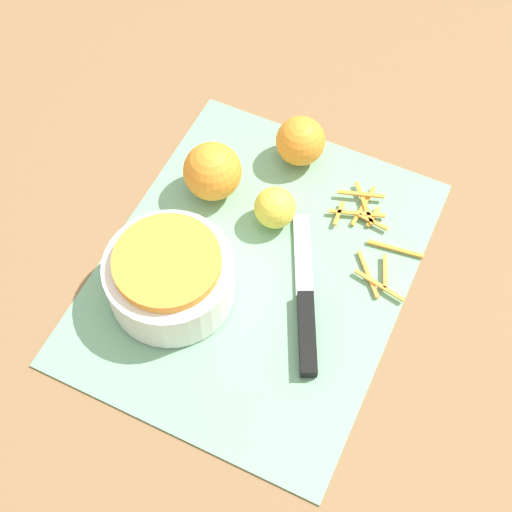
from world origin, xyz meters
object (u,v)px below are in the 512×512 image
(lemon, at_px, (275,208))
(orange_left, at_px, (301,141))
(bowl_speckled, at_px, (170,276))
(orange_right, at_px, (212,171))
(knife, at_px, (306,317))

(lemon, bearing_deg, orange_left, 6.45)
(bowl_speckled, xyz_separation_m, orange_right, (0.16, 0.02, 0.00))
(knife, distance_m, orange_left, 0.25)
(orange_right, xyz_separation_m, lemon, (-0.01, -0.09, -0.01))
(orange_left, relative_size, lemon, 1.24)
(bowl_speckled, bearing_deg, orange_right, 8.79)
(orange_left, bearing_deg, lemon, -173.55)
(bowl_speckled, height_order, lemon, bowl_speckled)
(orange_right, bearing_deg, bowl_speckled, -171.21)
(bowl_speckled, bearing_deg, knife, -78.46)
(bowl_speckled, xyz_separation_m, orange_left, (0.26, -0.06, -0.00))
(orange_left, height_order, lemon, orange_left)
(bowl_speckled, relative_size, orange_left, 2.30)
(bowl_speckled, height_order, knife, bowl_speckled)
(lemon, bearing_deg, orange_right, 84.03)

